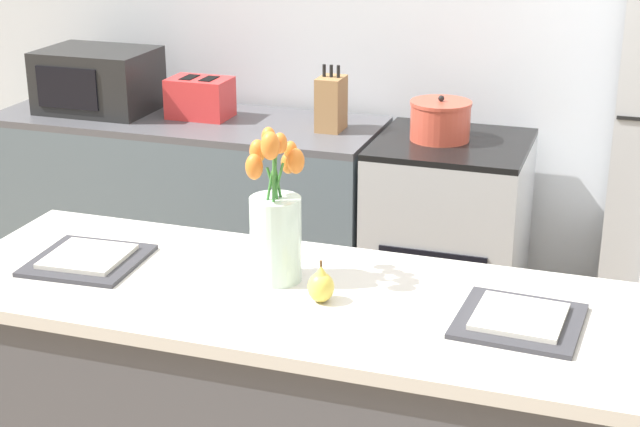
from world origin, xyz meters
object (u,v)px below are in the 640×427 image
stove_range (447,247)px  plate_setting_right (519,320)px  knife_block (331,103)px  pear_figurine (321,285)px  plate_setting_left (87,260)px  flower_vase (276,225)px  microwave (98,80)px  toaster (200,98)px  cooking_pot (440,120)px

stove_range → plate_setting_right: size_ratio=3.04×
knife_block → plate_setting_right: bearing=-58.7°
stove_range → knife_block: bearing=179.1°
plate_setting_right → knife_block: knife_block is taller
pear_figurine → plate_setting_left: pear_figurine is taller
flower_vase → microwave: size_ratio=0.85×
plate_setting_left → microwave: (-0.90, 1.60, 0.09)m
toaster → flower_vase: bearing=-58.8°
flower_vase → toaster: (-0.95, 1.57, -0.10)m
cooking_pot → flower_vase: bearing=-93.7°
microwave → knife_block: bearing=0.4°
flower_vase → knife_block: (-0.35, 1.55, -0.07)m
plate_setting_right → cooking_pot: 1.69m
pear_figurine → toaster: bearing=123.5°
cooking_pot → toaster: bearing=178.7°
flower_vase → pear_figurine: 0.21m
toaster → knife_block: knife_block is taller
stove_range → knife_block: (-0.51, 0.01, 0.56)m
plate_setting_right → cooking_pot: cooking_pot is taller
plate_setting_left → microwave: microwave is taller
plate_setting_left → pear_figurine: bearing=-2.4°
flower_vase → pear_figurine: flower_vase is taller
pear_figurine → plate_setting_right: size_ratio=0.36×
stove_range → microwave: (-1.58, -0.00, 0.59)m
toaster → microwave: 0.48m
plate_setting_left → toaster: toaster is taller
stove_range → cooking_pot: size_ratio=3.73×
pear_figurine → plate_setting_right: (0.48, 0.03, -0.03)m
pear_figurine → microwave: bearing=134.0°
toaster → knife_block: bearing=-2.0°
pear_figurine → knife_block: 1.72m
plate_setting_right → knife_block: size_ratio=1.10×
cooking_pot → stove_range: bearing=-4.9°
flower_vase → cooking_pot: size_ratio=1.69×
cooking_pot → microwave: 1.53m
pear_figurine → microwave: size_ratio=0.22×
plate_setting_right → cooking_pot: size_ratio=1.23×
stove_range → flower_vase: bearing=-95.7°
plate_setting_left → microwave: bearing=119.4°
plate_setting_left → microwave: size_ratio=0.62×
stove_range → pear_figurine: bearing=-90.1°
cooking_pot → microwave: size_ratio=0.51×
stove_range → plate_setting_left: size_ratio=3.04×
stove_range → plate_setting_right: (0.47, -1.60, 0.50)m
flower_vase → microwave: 2.10m
toaster → knife_block: size_ratio=1.04×
plate_setting_right → toaster: size_ratio=1.07×
flower_vase → knife_block: size_ratio=1.52×
flower_vase → plate_setting_left: 0.54m
stove_range → plate_setting_left: 1.81m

